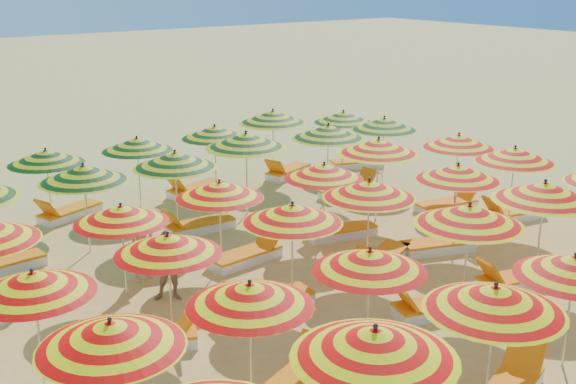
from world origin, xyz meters
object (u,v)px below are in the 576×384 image
at_px(umbrella_21, 324,171).
at_px(lounger_5, 435,307).
at_px(umbrella_2, 495,299).
at_px(umbrella_9, 469,215).
at_px(umbrella_33, 215,132).
at_px(lounger_13, 247,255).
at_px(umbrella_22, 378,147).
at_px(umbrella_12, 33,283).
at_px(umbrella_31, 46,157).
at_px(lounger_17, 198,225).
at_px(umbrella_35, 343,117).
at_px(umbrella_6, 111,335).
at_px(lounger_20, 69,213).
at_px(umbrella_10, 545,192).
at_px(lounger_22, 287,172).
at_px(umbrella_28, 328,132).
at_px(umbrella_20, 219,190).
at_px(umbrella_19, 121,214).
at_px(lounger_16, 1,265).
at_px(lounger_11, 513,214).
at_px(umbrella_29, 384,124).
at_px(umbrella_17, 515,155).
at_px(umbrella_3, 574,266).
at_px(beachgoer_a, 142,245).
at_px(lounger_14, 339,231).
at_px(lounger_18, 349,191).
at_px(umbrella_7, 250,295).
at_px(umbrella_16, 458,172).
at_px(lounger_23, 358,163).
at_px(umbrella_32, 137,144).
at_px(lounger_6, 516,280).
at_px(umbrella_15, 369,189).
at_px(umbrella_14, 292,213).
at_px(lounger_8, 268,302).
at_px(lounger_21, 195,189).
at_px(umbrella_1, 375,343).
at_px(umbrella_25, 84,174).
at_px(umbrella_26, 175,160).
at_px(lounger_9, 383,259).
at_px(umbrella_23, 459,141).
at_px(beachgoer_b, 170,266).
at_px(lounger_10, 440,245).
at_px(umbrella_13, 168,244).
at_px(umbrella_34, 273,117).
at_px(umbrella_27, 246,141).

distance_m(umbrella_21, lounger_5, 4.53).
height_order(umbrella_2, umbrella_9, umbrella_9).
bearing_deg(umbrella_33, lounger_13, -113.50).
bearing_deg(umbrella_22, umbrella_12, -164.19).
xyz_separation_m(umbrella_31, lounger_17, (2.73, -2.65, -1.61)).
bearing_deg(umbrella_35, umbrella_6, -141.77).
bearing_deg(lounger_20, lounger_5, 91.49).
distance_m(umbrella_10, lounger_22, 9.59).
bearing_deg(umbrella_28, umbrella_10, -91.04).
bearing_deg(umbrella_20, umbrella_19, -177.28).
xyz_separation_m(umbrella_10, umbrella_33, (-2.16, 9.26, -0.16)).
bearing_deg(lounger_16, lounger_17, 170.87).
bearing_deg(umbrella_19, lounger_11, -9.59).
bearing_deg(umbrella_29, lounger_22, 128.70).
xyz_separation_m(umbrella_6, umbrella_12, (-0.26, 2.29, -0.06)).
relative_size(umbrella_10, umbrella_17, 0.89).
xyz_separation_m(umbrella_3, beachgoer_a, (-4.05, 7.16, -0.97)).
xyz_separation_m(lounger_14, lounger_18, (2.37, 2.39, 0.00)).
bearing_deg(umbrella_6, umbrella_7, 0.47).
height_order(umbrella_16, lounger_23, umbrella_16).
distance_m(umbrella_19, umbrella_32, 5.66).
bearing_deg(lounger_6, lounger_18, -87.83).
bearing_deg(umbrella_28, umbrella_6, -142.65).
height_order(umbrella_15, lounger_13, umbrella_15).
relative_size(umbrella_9, umbrella_14, 1.03).
bearing_deg(lounger_18, lounger_17, -179.58).
height_order(umbrella_28, lounger_8, umbrella_28).
height_order(umbrella_21, lounger_18, umbrella_21).
bearing_deg(lounger_18, lounger_21, 142.12).
height_order(umbrella_1, umbrella_25, umbrella_1).
xyz_separation_m(umbrella_7, umbrella_32, (2.68, 9.53, -0.00)).
height_order(umbrella_25, umbrella_32, umbrella_25).
bearing_deg(umbrella_33, umbrella_26, -136.02).
bearing_deg(umbrella_21, umbrella_19, 179.93).
height_order(umbrella_29, umbrella_32, umbrella_29).
distance_m(umbrella_26, lounger_9, 5.41).
height_order(umbrella_21, lounger_6, umbrella_21).
distance_m(umbrella_17, lounger_5, 5.84).
bearing_deg(umbrella_29, umbrella_23, -86.36).
xyz_separation_m(umbrella_14, beachgoer_b, (-1.88, 1.43, -1.10)).
distance_m(umbrella_23, lounger_10, 3.94).
bearing_deg(lounger_21, umbrella_13, 47.54).
distance_m(lounger_8, lounger_11, 8.04).
bearing_deg(umbrella_2, umbrella_21, 69.95).
height_order(umbrella_13, lounger_6, umbrella_13).
bearing_deg(umbrella_13, lounger_22, 42.61).
xyz_separation_m(umbrella_25, umbrella_29, (9.22, 0.10, -0.03)).
bearing_deg(lounger_9, lounger_17, -86.39).
distance_m(umbrella_34, beachgoer_a, 8.08).
xyz_separation_m(umbrella_27, lounger_6, (1.88, -7.09, -1.83)).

